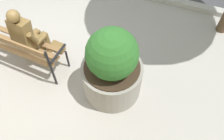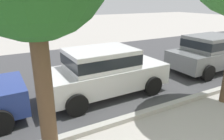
{
  "view_description": "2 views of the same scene",
  "coord_description": "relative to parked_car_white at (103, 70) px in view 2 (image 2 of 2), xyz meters",
  "views": [
    {
      "loc": [
        2.54,
        -2.1,
        3.77
      ],
      "look_at": [
        1.71,
        -0.01,
        0.6
      ],
      "focal_mm": 36.78,
      "sensor_mm": 36.0,
      "label": 1
    },
    {
      "loc": [
        -2.42,
        -1.09,
        3.03
      ],
      "look_at": [
        0.74,
        4.66,
        0.8
      ],
      "focal_mm": 33.26,
      "sensor_mm": 36.0,
      "label": 2
    }
  ],
  "objects": [
    {
      "name": "curb_stone",
      "position": [
        -0.42,
        -1.75,
        -0.78
      ],
      "size": [
        60.0,
        0.2,
        0.12
      ],
      "primitive_type": "cube",
      "color": "#B2AFA8",
      "rests_on": "ground"
    },
    {
      "name": "street_surface",
      "position": [
        -0.42,
        2.85,
        -0.84
      ],
      "size": [
        60.0,
        9.0,
        0.01
      ],
      "primitive_type": "cube",
      "color": "#424244",
      "rests_on": "ground"
    },
    {
      "name": "parked_car_white",
      "position": [
        0.0,
        0.0,
        0.0
      ],
      "size": [
        4.13,
        1.98,
        1.56
      ],
      "color": "silver",
      "rests_on": "ground"
    },
    {
      "name": "parked_car_grey",
      "position": [
        5.36,
        0.0,
        0.0
      ],
      "size": [
        4.13,
        1.98,
        1.56
      ],
      "color": "slate",
      "rests_on": "ground"
    }
  ]
}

